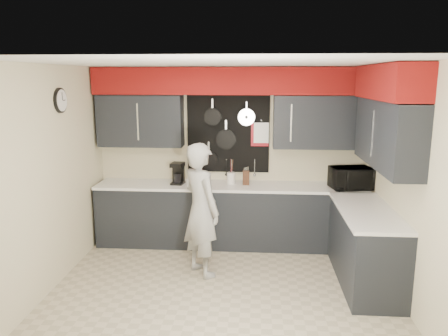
# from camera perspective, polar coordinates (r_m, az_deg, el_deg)

# --- Properties ---
(ground) EXTENTS (4.00, 4.00, 0.00)m
(ground) POSITION_cam_1_polar(r_m,az_deg,el_deg) (5.32, -0.19, -15.65)
(ground) COLOR #B4A88C
(ground) RESTS_ON ground
(back_wall_assembly) EXTENTS (4.00, 0.36, 2.60)m
(back_wall_assembly) POSITION_cam_1_polar(r_m,az_deg,el_deg) (6.34, 1.02, 7.76)
(back_wall_assembly) COLOR beige
(back_wall_assembly) RESTS_ON ground
(right_wall_assembly) EXTENTS (0.36, 3.50, 2.60)m
(right_wall_assembly) POSITION_cam_1_polar(r_m,az_deg,el_deg) (5.22, 20.88, 5.40)
(right_wall_assembly) COLOR beige
(right_wall_assembly) RESTS_ON ground
(left_wall_assembly) EXTENTS (0.05, 3.50, 2.60)m
(left_wall_assembly) POSITION_cam_1_polar(r_m,az_deg,el_deg) (5.40, -21.78, -1.02)
(left_wall_assembly) COLOR beige
(left_wall_assembly) RESTS_ON ground
(base_cabinets) EXTENTS (3.95, 2.20, 0.92)m
(base_cabinets) POSITION_cam_1_polar(r_m,az_deg,el_deg) (6.17, 5.22, -7.13)
(base_cabinets) COLOR black
(base_cabinets) RESTS_ON ground
(microwave) EXTENTS (0.61, 0.47, 0.30)m
(microwave) POSITION_cam_1_polar(r_m,az_deg,el_deg) (6.35, 16.22, -1.26)
(microwave) COLOR black
(microwave) RESTS_ON base_cabinets
(knife_block) EXTENTS (0.10, 0.10, 0.21)m
(knife_block) POSITION_cam_1_polar(r_m,az_deg,el_deg) (6.34, 2.90, -1.27)
(knife_block) COLOR #361D11
(knife_block) RESTS_ON base_cabinets
(utensil_crock) EXTENTS (0.13, 0.13, 0.16)m
(utensil_crock) POSITION_cam_1_polar(r_m,az_deg,el_deg) (6.42, 0.94, -1.30)
(utensil_crock) COLOR white
(utensil_crock) RESTS_ON base_cabinets
(coffee_maker) EXTENTS (0.20, 0.23, 0.32)m
(coffee_maker) POSITION_cam_1_polar(r_m,az_deg,el_deg) (6.42, -6.04, -0.61)
(coffee_maker) COLOR black
(coffee_maker) RESTS_ON base_cabinets
(person) EXTENTS (0.71, 0.73, 1.68)m
(person) POSITION_cam_1_polar(r_m,az_deg,el_deg) (5.44, -3.03, -5.47)
(person) COLOR #9B9B99
(person) RESTS_ON ground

